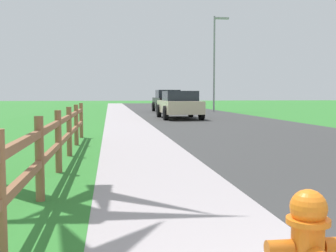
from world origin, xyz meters
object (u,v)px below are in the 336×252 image
object	(u,v)px
parked_car_black	(168,101)
street_lamp	(215,56)
parked_suv_beige	(179,104)
fire_hydrant	(309,246)

from	to	relation	value
parked_car_black	street_lamp	size ratio (longest dim) A/B	0.68
parked_suv_beige	fire_hydrant	bearing A→B (deg)	-97.12
parked_car_black	parked_suv_beige	bearing A→B (deg)	-93.70
parked_suv_beige	street_lamp	xyz separation A→B (m)	(4.22, 8.72, 3.44)
fire_hydrant	street_lamp	bearing A→B (deg)	76.88
parked_car_black	street_lamp	distance (m)	4.99
fire_hydrant	parked_suv_beige	bearing A→B (deg)	82.88
fire_hydrant	parked_suv_beige	size ratio (longest dim) A/B	0.16
fire_hydrant	parked_car_black	world-z (taller)	parked_car_black
parked_car_black	street_lamp	world-z (taller)	street_lamp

